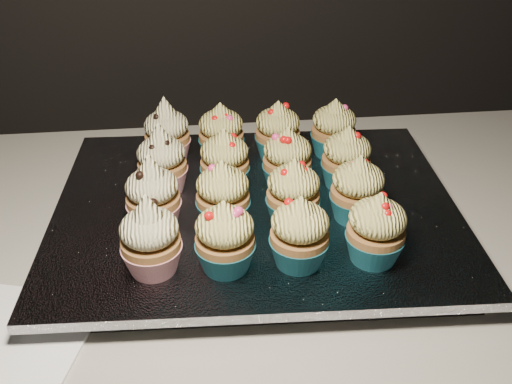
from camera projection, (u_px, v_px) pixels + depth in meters
worktop at (351, 233)px, 0.74m from camera, size 2.44×0.64×0.04m
napkin at (3, 344)px, 0.56m from camera, size 0.19×0.19×0.00m
baking_tray at (256, 218)px, 0.72m from camera, size 0.47×0.37×0.02m
foil_lining at (256, 207)px, 0.71m from camera, size 0.51×0.41×0.01m
cupcake_0 at (150, 239)px, 0.58m from camera, size 0.06×0.06×0.10m
cupcake_1 at (225, 238)px, 0.58m from camera, size 0.06×0.06×0.08m
cupcake_2 at (299, 234)px, 0.59m from camera, size 0.06×0.06×0.08m
cupcake_3 at (376, 230)px, 0.60m from camera, size 0.06×0.06×0.08m
cupcake_4 at (153, 196)px, 0.65m from camera, size 0.06×0.06×0.10m
cupcake_5 at (223, 196)px, 0.65m from camera, size 0.06×0.06×0.08m
cupcake_6 at (293, 194)px, 0.65m from camera, size 0.06×0.06×0.08m
cupcake_7 at (357, 190)px, 0.66m from camera, size 0.06×0.06×0.08m
cupcake_8 at (162, 162)px, 0.71m from camera, size 0.06×0.06×0.10m
cupcake_9 at (225, 162)px, 0.72m from camera, size 0.06×0.06×0.08m
cupcake_10 at (287, 160)px, 0.72m from camera, size 0.06×0.06×0.08m
cupcake_11 at (346, 159)px, 0.72m from camera, size 0.06×0.06×0.08m
cupcake_12 at (167, 134)px, 0.78m from camera, size 0.06×0.06×0.10m
cupcake_13 at (221, 134)px, 0.78m from camera, size 0.06×0.06×0.08m
cupcake_14 at (278, 132)px, 0.79m from camera, size 0.06×0.06×0.08m
cupcake_15 at (334, 130)px, 0.79m from camera, size 0.06×0.06×0.08m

